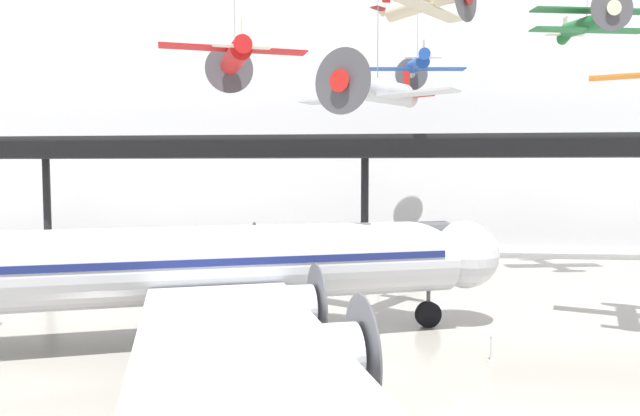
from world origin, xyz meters
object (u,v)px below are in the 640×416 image
suspended_plane_blue_trainer (417,65)px  suspended_plane_red_highwing (235,57)px  airliner_silver_main (193,266)px  stanchion_barrier (491,353)px  suspended_plane_green_biplane (587,24)px  suspended_plane_cream_biplane (424,2)px  suspended_plane_silver_racer (377,91)px

suspended_plane_blue_trainer → suspended_plane_red_highwing: 17.94m
airliner_silver_main → stanchion_barrier: (12.91, -1.06, -3.21)m
suspended_plane_green_biplane → suspended_plane_cream_biplane: bearing=-80.3°
suspended_plane_blue_trainer → suspended_plane_red_highwing: size_ratio=0.83×
suspended_plane_cream_biplane → suspended_plane_silver_racer: size_ratio=0.57×
suspended_plane_red_highwing → stanchion_barrier: (13.71, -12.14, -14.70)m
stanchion_barrier → suspended_plane_blue_trainer: bearing=93.4°
suspended_plane_blue_trainer → suspended_plane_cream_biplane: suspended_plane_cream_biplane is taller
airliner_silver_main → suspended_plane_silver_racer: bearing=2.3°
suspended_plane_green_biplane → airliner_silver_main: bearing=-63.2°
suspended_plane_green_biplane → suspended_plane_red_highwing: bearing=-85.8°
suspended_plane_red_highwing → suspended_plane_silver_racer: bearing=-151.8°
suspended_plane_red_highwing → suspended_plane_green_biplane: (23.34, 6.14, 2.97)m
suspended_plane_cream_biplane → suspended_plane_green_biplane: size_ratio=0.89×
suspended_plane_red_highwing → suspended_plane_cream_biplane: 12.54m
suspended_plane_red_highwing → suspended_plane_silver_racer: suspended_plane_red_highwing is taller
suspended_plane_green_biplane → suspended_plane_silver_racer: suspended_plane_green_biplane is taller
suspended_plane_blue_trainer → suspended_plane_red_highwing: bearing=131.0°
suspended_plane_blue_trainer → suspended_plane_silver_racer: (-3.21, -20.80, -5.01)m
suspended_plane_cream_biplane → stanchion_barrier: size_ratio=6.68×
airliner_silver_main → suspended_plane_red_highwing: size_ratio=3.51×
airliner_silver_main → suspended_plane_green_biplane: size_ratio=4.26×
airliner_silver_main → suspended_plane_silver_racer: suspended_plane_silver_racer is taller
suspended_plane_blue_trainer → suspended_plane_silver_racer: 21.64m
suspended_plane_silver_racer → suspended_plane_red_highwing: bearing=-100.6°
airliner_silver_main → suspended_plane_green_biplane: suspended_plane_green_biplane is taller
suspended_plane_green_biplane → suspended_plane_silver_racer: bearing=-56.5°
suspended_plane_red_highwing → suspended_plane_cream_biplane: suspended_plane_cream_biplane is taller
suspended_plane_cream_biplane → suspended_plane_silver_racer: bearing=-71.4°
airliner_silver_main → suspended_plane_silver_racer: size_ratio=2.75×
suspended_plane_red_highwing → suspended_plane_silver_racer: 12.33m
suspended_plane_cream_biplane → suspended_plane_silver_racer: suspended_plane_cream_biplane is taller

